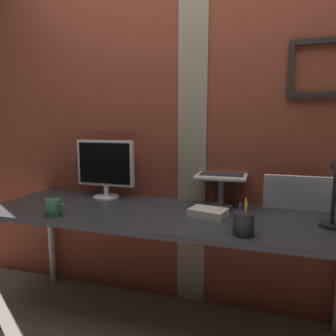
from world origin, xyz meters
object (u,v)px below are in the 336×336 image
Objects in this scene: laptop at (223,167)px; pen_cup at (244,224)px; monitor at (105,166)px; whiteboard_panel at (300,193)px; coffee_mug at (54,208)px.

pen_cup is (0.16, -0.54, -0.19)m from laptop.
monitor reaches higher than laptop.
monitor is at bearing -174.85° from laptop.
monitor is at bearing -178.70° from whiteboard_panel.
monitor is 1.02× the size of whiteboard_panel.
laptop is at bearing 106.67° from pen_cup.
whiteboard_panel is at bearing 59.20° from pen_cup.
whiteboard_panel reaches higher than pen_cup.
pen_cup reaches higher than coffee_mug.
pen_cup is (-0.30, -0.50, -0.05)m from whiteboard_panel.
pen_cup is at bearing 0.00° from coffee_mug.
whiteboard_panel is 2.37× the size of pen_cup.
laptop reaches higher than coffee_mug.
coffee_mug is at bearing -99.20° from monitor.
laptop is 1.80× the size of pen_cup.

